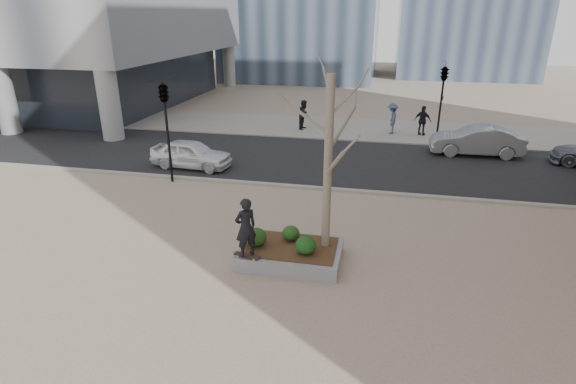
% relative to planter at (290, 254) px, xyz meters
% --- Properties ---
extents(ground, '(120.00, 120.00, 0.00)m').
position_rel_planter_xyz_m(ground, '(-1.00, 0.00, -0.23)').
color(ground, gray).
rests_on(ground, ground).
extents(street, '(60.00, 8.00, 0.02)m').
position_rel_planter_xyz_m(street, '(-1.00, 10.00, -0.21)').
color(street, black).
rests_on(street, ground).
extents(far_sidewalk, '(60.00, 6.00, 0.02)m').
position_rel_planter_xyz_m(far_sidewalk, '(-1.00, 17.00, -0.21)').
color(far_sidewalk, gray).
rests_on(far_sidewalk, ground).
extents(planter, '(3.00, 2.00, 0.45)m').
position_rel_planter_xyz_m(planter, '(0.00, 0.00, 0.00)').
color(planter, gray).
rests_on(planter, ground).
extents(planter_mulch, '(2.70, 1.70, 0.04)m').
position_rel_planter_xyz_m(planter_mulch, '(0.00, 0.00, 0.25)').
color(planter_mulch, '#382314').
rests_on(planter_mulch, planter).
extents(sycamore_tree, '(2.80, 2.80, 6.60)m').
position_rel_planter_xyz_m(sycamore_tree, '(1.00, 0.30, 3.56)').
color(sycamore_tree, gray).
rests_on(sycamore_tree, planter_mulch).
extents(shrub_left, '(0.64, 0.64, 0.55)m').
position_rel_planter_xyz_m(shrub_left, '(-1.02, -0.15, 0.54)').
color(shrub_left, black).
rests_on(shrub_left, planter_mulch).
extents(shrub_middle, '(0.53, 0.53, 0.45)m').
position_rel_planter_xyz_m(shrub_middle, '(-0.07, 0.39, 0.49)').
color(shrub_middle, '#183310').
rests_on(shrub_middle, planter_mulch).
extents(shrub_right, '(0.61, 0.61, 0.51)m').
position_rel_planter_xyz_m(shrub_right, '(0.51, -0.32, 0.52)').
color(shrub_right, '#133B12').
rests_on(shrub_right, planter_mulch).
extents(skateboard, '(0.80, 0.35, 0.08)m').
position_rel_planter_xyz_m(skateboard, '(-1.10, -0.84, 0.26)').
color(skateboard, black).
rests_on(skateboard, planter).
extents(skateboarder, '(0.75, 0.74, 1.75)m').
position_rel_planter_xyz_m(skateboarder, '(-1.10, -0.84, 1.17)').
color(skateboarder, black).
rests_on(skateboarder, skateboard).
extents(police_car, '(3.99, 1.85, 1.32)m').
position_rel_planter_xyz_m(police_car, '(-6.43, 7.60, 0.46)').
color(police_car, white).
rests_on(police_car, street).
extents(car_silver, '(4.60, 1.63, 1.51)m').
position_rel_planter_xyz_m(car_silver, '(7.25, 12.59, 0.55)').
color(car_silver, gray).
rests_on(car_silver, street).
extents(pedestrian_a, '(0.82, 0.98, 1.83)m').
position_rel_planter_xyz_m(pedestrian_a, '(-2.48, 16.29, 0.72)').
color(pedestrian_a, black).
rests_on(pedestrian_a, far_sidewalk).
extents(pedestrian_b, '(0.70, 1.21, 1.87)m').
position_rel_planter_xyz_m(pedestrian_b, '(2.97, 16.22, 0.73)').
color(pedestrian_b, '#3F4E71').
rests_on(pedestrian_b, far_sidewalk).
extents(pedestrian_c, '(1.13, 0.82, 1.78)m').
position_rel_planter_xyz_m(pedestrian_c, '(4.78, 16.20, 0.69)').
color(pedestrian_c, black).
rests_on(pedestrian_c, far_sidewalk).
extents(traffic_light_near, '(0.60, 2.48, 4.50)m').
position_rel_planter_xyz_m(traffic_light_near, '(-6.50, 5.60, 2.02)').
color(traffic_light_near, black).
rests_on(traffic_light_near, ground).
extents(traffic_light_far, '(0.60, 2.48, 4.50)m').
position_rel_planter_xyz_m(traffic_light_far, '(5.50, 14.60, 2.02)').
color(traffic_light_far, black).
rests_on(traffic_light_far, ground).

